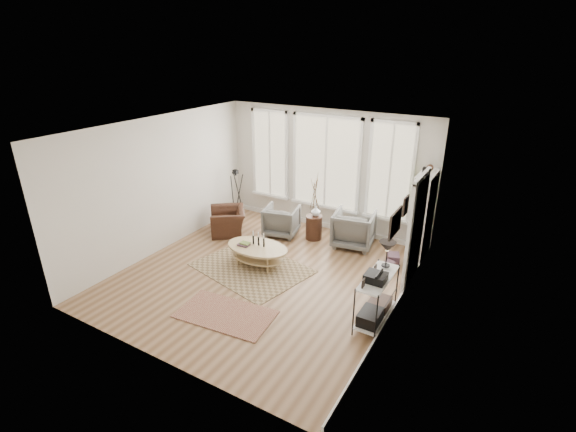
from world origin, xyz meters
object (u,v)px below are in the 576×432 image
Objects in this scene: armchair_left at (282,221)px; armchair_right at (354,229)px; low_shelf at (377,294)px; bookcase at (422,217)px; coffee_table at (257,250)px; accent_chair at (228,221)px; side_table at (314,208)px.

armchair_right is (1.70, 0.31, 0.05)m from armchair_left.
low_shelf is 2.79m from armchair_right.
coffee_table is at bearing -145.42° from bookcase.
bookcase reaches higher than low_shelf.
accent_chair is (-4.24, 1.57, -0.22)m from low_shelf.
accent_chair is (-4.30, -0.95, -0.66)m from bookcase.
armchair_left is 0.86× the size of accent_chair.
coffee_table is 0.85× the size of side_table.
bookcase reaches higher than coffee_table.
armchair_left is 1.30m from accent_chair.
bookcase reaches higher than armchair_right.
low_shelf is 0.82× the size of side_table.
side_table is (-0.93, -0.13, 0.36)m from armchair_right.
armchair_left is 1.73m from armchair_right.
armchair_right reaches higher than accent_chair.
armchair_right is 0.98× the size of accent_chair.
side_table is (0.77, 0.18, 0.41)m from armchair_left.
low_shelf is 3.26m from side_table.
side_table is at bearing 135.01° from low_shelf.
bookcase reaches higher than accent_chair.
armchair_left is (-0.33, 1.53, 0.03)m from coffee_table.
bookcase is 1.58× the size of low_shelf.
armchair_right is 1.01m from side_table.
low_shelf is 1.67× the size of armchair_left.
low_shelf is at bearing -12.21° from coffee_table.
armchair_left is 0.49× the size of side_table.
low_shelf reaches higher than armchair_right.
coffee_table is 2.30m from armchair_right.
side_table is 2.13m from accent_chair.
low_shelf is at bearing 131.88° from armchair_left.
armchair_left reaches higher than coffee_table.
accent_chair is (-1.95, -0.73, -0.47)m from side_table.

